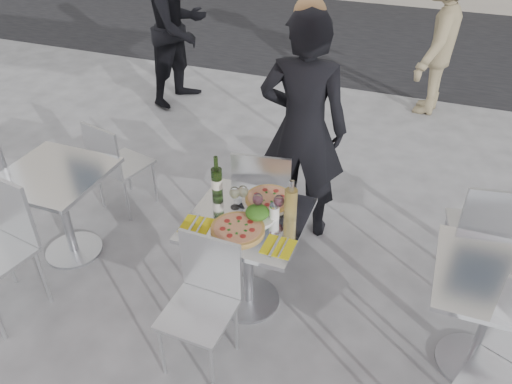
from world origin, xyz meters
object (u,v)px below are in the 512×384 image
(pizza_far, at_px, (269,199))
(side_chair_rfar, at_px, (486,229))
(side_table_left, at_px, (60,196))
(side_table_right, at_px, (494,304))
(pedestrian_b, at_px, (437,38))
(sugar_shaker, at_px, (274,212))
(wineglass_white_a, at_px, (235,193))
(main_table, at_px, (248,243))
(wineglass_white_b, at_px, (243,192))
(salad_plate, at_px, (257,214))
(chair_far, at_px, (263,193))
(napkin_right, at_px, (278,246))
(wineglass_red_b, at_px, (279,202))
(wineglass_red_a, at_px, (258,200))
(napkin_left, at_px, (196,225))
(chair_near, at_px, (204,294))
(pedestrian_a, at_px, (180,28))
(pizza_near, at_px, (238,229))
(wine_bottle, at_px, (217,180))
(woman_diner, at_px, (303,130))
(carafe, at_px, (291,204))
(side_chair_lnear, at_px, (0,238))
(side_chair_lfar, at_px, (115,161))

(pizza_far, bearing_deg, side_chair_rfar, 18.53)
(side_table_left, bearing_deg, side_table_right, 0.00)
(pedestrian_b, bearing_deg, pizza_far, -4.70)
(sugar_shaker, bearing_deg, pedestrian_b, 79.07)
(wineglass_white_a, bearing_deg, main_table, -32.94)
(wineglass_white_b, bearing_deg, salad_plate, -34.03)
(chair_far, xyz_separation_m, napkin_right, (0.36, -0.75, 0.20))
(wineglass_white_a, height_order, wineglass_red_b, same)
(wineglass_red_a, distance_m, napkin_right, 0.35)
(pizza_far, xyz_separation_m, napkin_left, (-0.34, -0.40, -0.01))
(side_table_right, bearing_deg, salad_plate, 179.27)
(side_chair_rfar, distance_m, wineglass_white_a, 1.71)
(chair_near, xyz_separation_m, sugar_shaker, (0.25, 0.53, 0.29))
(pedestrian_a, bearing_deg, wineglass_white_b, -131.64)
(side_table_right, height_order, pizza_near, pizza_near)
(sugar_shaker, bearing_deg, wine_bottle, 165.44)
(pedestrian_b, bearing_deg, wineglass_red_b, -2.60)
(woman_diner, bearing_deg, carafe, 95.17)
(chair_near, bearing_deg, side_chair_lnear, -174.98)
(main_table, xyz_separation_m, pizza_far, (0.07, 0.21, 0.23))
(side_table_left, bearing_deg, side_chair_lfar, 85.00)
(woman_diner, height_order, wineglass_red_b, woman_diner)
(side_table_right, height_order, wine_bottle, wine_bottle)
(side_table_left, height_order, woman_diner, woman_diner)
(main_table, bearing_deg, side_table_right, 0.00)
(pizza_far, bearing_deg, side_chair_lnear, -154.03)
(pizza_near, relative_size, napkin_right, 1.67)
(chair_far, xyz_separation_m, pizza_far, (0.16, -0.34, 0.21))
(main_table, bearing_deg, chair_far, 99.57)
(side_chair_rfar, bearing_deg, carafe, 16.93)
(main_table, height_order, pedestrian_a, pedestrian_a)
(chair_far, bearing_deg, side_chair_lfar, -11.90)
(carafe, xyz_separation_m, sugar_shaker, (-0.09, -0.03, -0.06))
(side_chair_lfar, relative_size, salad_plate, 3.89)
(side_table_left, xyz_separation_m, wine_bottle, (1.22, 0.17, 0.32))
(main_table, height_order, pizza_near, pizza_near)
(carafe, bearing_deg, side_chair_lfar, 162.31)
(pizza_near, bearing_deg, pizza_far, 77.43)
(pedestrian_b, height_order, wineglass_white_a, pedestrian_b)
(pizza_far, distance_m, wineglass_red_a, 0.18)
(main_table, bearing_deg, pedestrian_a, 124.47)
(napkin_right, bearing_deg, carafe, 94.29)
(main_table, xyz_separation_m, wine_bottle, (-0.28, 0.17, 0.32))
(pedestrian_a, height_order, pizza_far, pedestrian_a)
(chair_far, xyz_separation_m, wineglass_red_a, (0.14, -0.50, 0.31))
(woman_diner, distance_m, carafe, 0.89)
(side_chair_rfar, bearing_deg, pedestrian_a, -42.56)
(chair_far, xyz_separation_m, sugar_shaker, (0.25, -0.51, 0.25))
(chair_near, relative_size, sugar_shaker, 8.05)
(chair_far, height_order, carafe, carafe)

